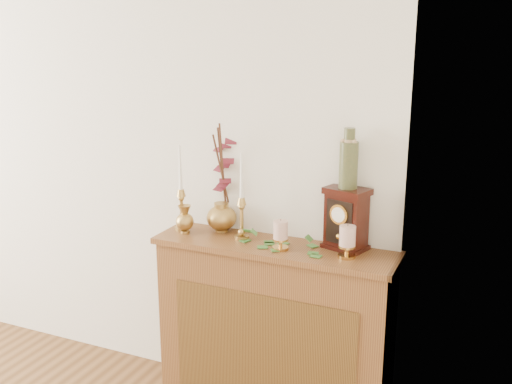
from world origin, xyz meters
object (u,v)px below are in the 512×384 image
at_px(bud_vase, 185,220).
at_px(ginger_jar, 224,181).
at_px(candlestick_center, 242,211).
at_px(ceramic_vase, 349,162).
at_px(candlestick_left, 181,203).
at_px(mantel_clock, 346,219).

xyz_separation_m(bud_vase, ginger_jar, (0.16, 0.15, 0.19)).
height_order(candlestick_center, bud_vase, candlestick_center).
bearing_deg(candlestick_center, ceramic_vase, 8.67).
relative_size(candlestick_left, mantel_clock, 1.51).
bearing_deg(mantel_clock, ceramic_vase, 90.00).
distance_m(candlestick_left, ginger_jar, 0.26).
relative_size(candlestick_left, ceramic_vase, 1.59).
bearing_deg(bud_vase, candlestick_left, 134.89).
xyz_separation_m(candlestick_left, ceramic_vase, (0.88, 0.07, 0.28)).
height_order(candlestick_center, ginger_jar, ginger_jar).
distance_m(candlestick_left, mantel_clock, 0.88).
distance_m(candlestick_left, ceramic_vase, 0.93).
height_order(candlestick_left, mantel_clock, candlestick_left).
height_order(bud_vase, ginger_jar, ginger_jar).
relative_size(bud_vase, ginger_jar, 0.26).
distance_m(candlestick_center, ginger_jar, 0.22).
distance_m(ginger_jar, mantel_clock, 0.69).
xyz_separation_m(candlestick_center, ceramic_vase, (0.52, 0.08, 0.29)).
bearing_deg(mantel_clock, candlestick_center, -154.17).
relative_size(candlestick_center, ceramic_vase, 1.55).
distance_m(bud_vase, ginger_jar, 0.29).
relative_size(candlestick_center, bud_vase, 2.94).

